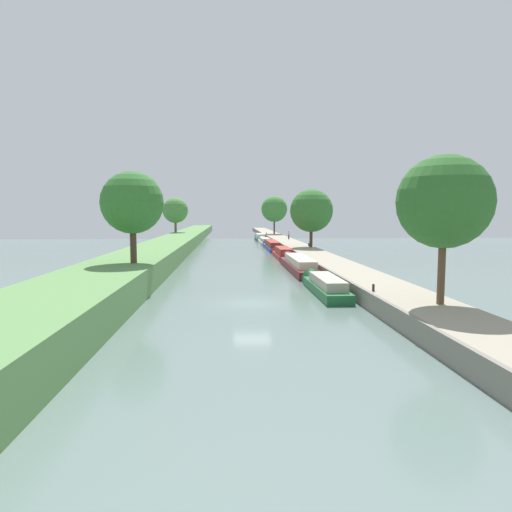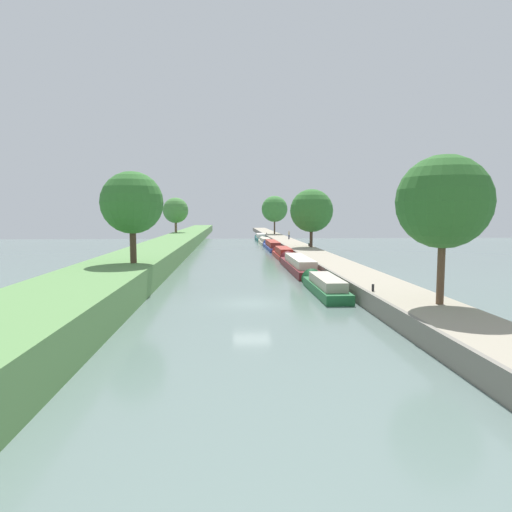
{
  "view_description": "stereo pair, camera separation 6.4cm",
  "coord_description": "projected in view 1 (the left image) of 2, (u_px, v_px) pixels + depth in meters",
  "views": [
    {
      "loc": [
        -1.58,
        -29.64,
        6.01
      ],
      "look_at": [
        1.72,
        23.43,
        1.0
      ],
      "focal_mm": 31.3,
      "sensor_mm": 36.0,
      "label": 1
    },
    {
      "loc": [
        -1.52,
        -29.65,
        6.01
      ],
      "look_at": [
        1.72,
        23.43,
        1.0
      ],
      "focal_mm": 31.3,
      "sensor_mm": 36.0,
      "label": 2
    }
  ],
  "objects": [
    {
      "name": "ground_plane",
      "position": [
        252.0,
        303.0,
        30.12
      ],
      "size": [
        160.0,
        160.0,
        0.0
      ],
      "primitive_type": "plane",
      "color": "slate"
    },
    {
      "name": "left_grassy_bank",
      "position": [
        94.0,
        290.0,
        29.37
      ],
      "size": [
        6.27,
        260.0,
        2.1
      ],
      "color": "#5B894C",
      "rests_on": "ground_plane"
    },
    {
      "name": "right_towpath",
      "position": [
        388.0,
        294.0,
        30.64
      ],
      "size": [
        4.04,
        260.0,
        1.11
      ],
      "color": "#9E937F",
      "rests_on": "ground_plane"
    },
    {
      "name": "stone_quay",
      "position": [
        357.0,
        294.0,
        30.51
      ],
      "size": [
        0.25,
        260.0,
        1.16
      ],
      "color": "gray",
      "rests_on": "ground_plane"
    },
    {
      "name": "narrowboat_green",
      "position": [
        324.0,
        285.0,
        34.23
      ],
      "size": [
        1.9,
        10.3,
        1.93
      ],
      "color": "#1E6033",
      "rests_on": "ground_plane"
    },
    {
      "name": "narrowboat_maroon",
      "position": [
        297.0,
        264.0,
        47.99
      ],
      "size": [
        2.17,
        15.96,
        2.2
      ],
      "color": "maroon",
      "rests_on": "ground_plane"
    },
    {
      "name": "narrowboat_red",
      "position": [
        282.0,
        253.0,
        61.71
      ],
      "size": [
        1.99,
        11.37,
        2.14
      ],
      "color": "maroon",
      "rests_on": "ground_plane"
    },
    {
      "name": "narrowboat_blue",
      "position": [
        272.0,
        246.0,
        76.8
      ],
      "size": [
        1.96,
        15.97,
        2.12
      ],
      "color": "#283D93",
      "rests_on": "ground_plane"
    },
    {
      "name": "narrowboat_cream",
      "position": [
        264.0,
        241.0,
        90.98
      ],
      "size": [
        2.04,
        11.69,
        1.94
      ],
      "color": "beige",
      "rests_on": "ground_plane"
    },
    {
      "name": "narrowboat_teal",
      "position": [
        260.0,
        238.0,
        102.73
      ],
      "size": [
        2.1,
        10.79,
        2.23
      ],
      "color": "#195B60",
      "rests_on": "ground_plane"
    },
    {
      "name": "tree_rightbank_near",
      "position": [
        444.0,
        202.0,
        23.83
      ],
      "size": [
        5.02,
        5.02,
        8.07
      ],
      "color": "brown",
      "rests_on": "right_towpath"
    },
    {
      "name": "tree_rightbank_midnear",
      "position": [
        311.0,
        211.0,
        65.77
      ],
      "size": [
        6.34,
        6.34,
        8.57
      ],
      "color": "#4C3828",
      "rests_on": "right_towpath"
    },
    {
      "name": "tree_rightbank_midfar",
      "position": [
        274.0,
        209.0,
        109.55
      ],
      "size": [
        6.39,
        6.39,
        9.34
      ],
      "color": "#4C3828",
      "rests_on": "right_towpath"
    },
    {
      "name": "tree_leftbank_downstream",
      "position": [
        175.0,
        210.0,
        95.09
      ],
      "size": [
        5.41,
        5.41,
        7.41
      ],
      "color": "brown",
      "rests_on": "left_grassy_bank"
    },
    {
      "name": "tree_leftbank_upstream",
      "position": [
        132.0,
        203.0,
        35.32
      ],
      "size": [
        4.95,
        4.95,
        7.29
      ],
      "color": "#4C3828",
      "rests_on": "left_grassy_bank"
    },
    {
      "name": "person_walking",
      "position": [
        289.0,
        235.0,
        87.51
      ],
      "size": [
        0.34,
        0.34,
        1.66
      ],
      "color": "#282D42",
      "rests_on": "right_towpath"
    },
    {
      "name": "mooring_bollard_near",
      "position": [
        373.0,
        288.0,
        28.37
      ],
      "size": [
        0.16,
        0.16,
        0.45
      ],
      "color": "black",
      "rests_on": "right_towpath"
    },
    {
      "name": "mooring_bollard_far",
      "position": [
        267.0,
        233.0,
        107.5
      ],
      "size": [
        0.16,
        0.16,
        0.45
      ],
      "color": "black",
      "rests_on": "right_towpath"
    },
    {
      "name": "park_bench",
      "position": [
        310.0,
        244.0,
        68.14
      ],
      "size": [
        0.44,
        1.5,
        0.47
      ],
      "color": "#333338",
      "rests_on": "right_towpath"
    }
  ]
}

